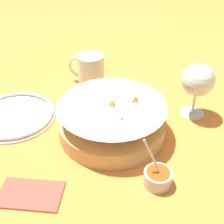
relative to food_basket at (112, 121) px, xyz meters
The scene contains 7 objects.
ground_plane 0.04m from the food_basket, 137.00° to the left, with size 4.00×4.00×0.00m, color orange.
food_basket is the anchor object (origin of this frame).
sauce_cup 0.18m from the food_basket, 143.98° to the left, with size 0.07×0.06×0.11m.
wine_glass 0.24m from the food_basket, 134.58° to the right, with size 0.08×0.08×0.14m.
beer_mug 0.24m from the food_basket, 50.35° to the right, with size 0.12×0.08×0.10m.
side_plate 0.26m from the food_basket, 10.18° to the left, with size 0.21×0.21×0.01m.
napkin 0.25m from the food_basket, 73.96° to the left, with size 0.14×0.11×0.01m.
Camera 1 is at (-0.23, 0.52, 0.49)m, focal length 50.00 mm.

